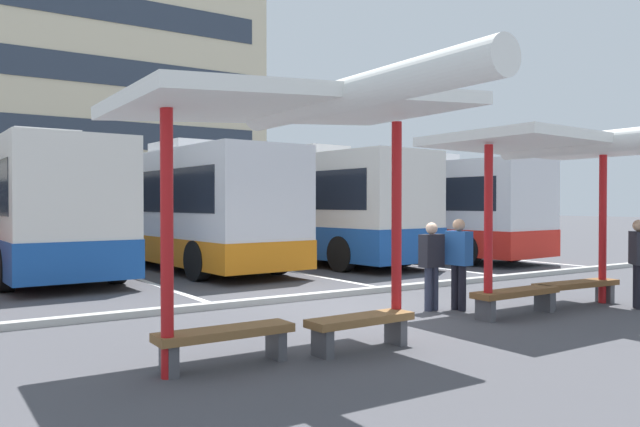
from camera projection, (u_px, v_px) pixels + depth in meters
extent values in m
plane|color=#47474C|center=(363.00, 309.00, 11.04)|extent=(160.00, 160.00, 0.00)
cube|color=beige|center=(28.00, 80.00, 43.44)|extent=(32.55, 10.53, 21.29)
cube|color=#2D3847|center=(42.00, 197.00, 39.15)|extent=(29.94, 0.08, 1.87)
cube|color=#2D3847|center=(42.00, 130.00, 39.08)|extent=(29.94, 0.08, 1.87)
cube|color=#2D3847|center=(41.00, 63.00, 39.01)|extent=(29.94, 0.08, 1.87)
cube|color=silver|center=(30.00, 206.00, 16.90)|extent=(2.98, 10.83, 3.10)
cube|color=#194C9E|center=(30.00, 247.00, 16.92)|extent=(3.02, 10.87, 0.85)
cube|color=black|center=(30.00, 192.00, 16.90)|extent=(2.98, 9.98, 1.19)
cube|color=black|center=(0.00, 195.00, 21.24)|extent=(2.27, 0.17, 1.86)
cube|color=silver|center=(40.00, 139.00, 15.78)|extent=(1.63, 2.26, 0.36)
cylinder|color=black|center=(47.00, 245.00, 20.68)|extent=(0.34, 1.01, 1.00)
cylinder|color=black|center=(5.00, 269.00, 13.17)|extent=(0.34, 1.01, 1.00)
cylinder|color=black|center=(116.00, 263.00, 14.55)|extent=(0.34, 1.01, 1.00)
cube|color=silver|center=(166.00, 206.00, 19.42)|extent=(3.37, 12.64, 3.08)
cube|color=orange|center=(166.00, 244.00, 19.44)|extent=(3.42, 12.68, 0.72)
cube|color=black|center=(166.00, 193.00, 19.42)|extent=(3.33, 11.64, 1.14)
cube|color=black|center=(102.00, 197.00, 24.37)|extent=(2.23, 0.23, 1.85)
cube|color=silver|center=(187.00, 148.00, 18.15)|extent=(1.66, 2.30, 0.36)
cylinder|color=black|center=(84.00, 242.00, 22.44)|extent=(0.37, 1.02, 1.00)
cylinder|color=black|center=(146.00, 240.00, 23.85)|extent=(0.37, 1.02, 1.00)
cylinder|color=black|center=(198.00, 261.00, 15.04)|extent=(0.37, 1.02, 1.00)
cylinder|color=black|center=(277.00, 256.00, 16.45)|extent=(0.37, 1.02, 1.00)
cube|color=silver|center=(285.00, 206.00, 21.29)|extent=(3.62, 12.35, 3.12)
cube|color=#194C9E|center=(285.00, 237.00, 21.31)|extent=(3.67, 12.39, 0.95)
cube|color=black|center=(285.00, 193.00, 21.28)|extent=(3.57, 11.38, 1.11)
cube|color=black|center=(203.00, 196.00, 26.03)|extent=(2.27, 0.28, 1.87)
cube|color=silver|center=(311.00, 153.00, 20.07)|extent=(1.74, 2.33, 0.36)
cylinder|color=black|center=(194.00, 239.00, 24.09)|extent=(0.38, 1.02, 1.00)
cylinder|color=black|center=(246.00, 237.00, 25.57)|extent=(0.38, 1.02, 1.00)
cylinder|color=black|center=(342.00, 254.00, 17.05)|extent=(0.38, 1.02, 1.00)
cylinder|color=black|center=(402.00, 250.00, 18.53)|extent=(0.38, 1.02, 1.00)
cube|color=silver|center=(390.00, 207.00, 22.95)|extent=(3.58, 12.38, 2.99)
cube|color=red|center=(390.00, 236.00, 22.97)|extent=(3.62, 12.42, 0.82)
cube|color=black|center=(390.00, 196.00, 22.95)|extent=(3.53, 11.41, 1.03)
cube|color=black|center=(295.00, 199.00, 27.72)|extent=(2.25, 0.27, 1.79)
cube|color=silver|center=(421.00, 160.00, 21.73)|extent=(1.71, 2.32, 0.36)
cylinder|color=black|center=(294.00, 237.00, 25.78)|extent=(0.38, 1.02, 1.00)
cylinder|color=black|center=(337.00, 235.00, 27.24)|extent=(0.38, 1.02, 1.00)
cylinder|color=black|center=(467.00, 250.00, 18.71)|extent=(0.38, 1.02, 1.00)
cylinder|color=black|center=(513.00, 246.00, 20.17)|extent=(0.38, 1.02, 1.00)
cube|color=white|center=(111.00, 270.00, 17.62)|extent=(0.16, 14.00, 0.01)
cube|color=white|center=(240.00, 262.00, 19.87)|extent=(0.16, 14.00, 0.01)
cube|color=white|center=(343.00, 256.00, 22.12)|extent=(0.16, 14.00, 0.01)
cube|color=white|center=(427.00, 251.00, 24.36)|extent=(0.16, 14.00, 0.01)
cylinder|color=red|center=(167.00, 239.00, 6.65)|extent=(0.14, 0.14, 3.02)
cylinder|color=red|center=(397.00, 232.00, 8.43)|extent=(0.14, 0.14, 3.02)
cube|color=white|center=(295.00, 105.00, 7.51)|extent=(4.25, 2.50, 0.39)
cylinder|color=white|center=(348.00, 95.00, 6.60)|extent=(0.36, 4.25, 0.36)
cube|color=brown|center=(225.00, 332.00, 7.14)|extent=(1.66, 0.42, 0.10)
cube|color=#4C4C51|center=(169.00, 360.00, 6.77)|extent=(0.12, 0.34, 0.35)
cube|color=#4C4C51|center=(276.00, 344.00, 7.51)|extent=(0.12, 0.34, 0.35)
cube|color=brown|center=(361.00, 319.00, 7.93)|extent=(1.52, 0.47, 0.10)
cube|color=#4C4C51|center=(322.00, 343.00, 7.59)|extent=(0.13, 0.34, 0.35)
cube|color=#4C4C51|center=(396.00, 331.00, 8.29)|extent=(0.13, 0.34, 0.35)
cylinder|color=red|center=(488.00, 233.00, 9.96)|extent=(0.14, 0.14, 2.86)
cylinder|color=red|center=(603.00, 228.00, 11.71)|extent=(0.14, 0.14, 2.86)
cube|color=white|center=(551.00, 145.00, 10.81)|extent=(4.20, 2.53, 0.23)
cylinder|color=white|center=(610.00, 141.00, 9.88)|extent=(0.36, 4.20, 0.36)
cube|color=brown|center=(516.00, 292.00, 10.36)|extent=(1.83, 0.44, 0.10)
cube|color=#4C4C51|center=(485.00, 310.00, 9.94)|extent=(0.12, 0.34, 0.35)
cube|color=#4C4C51|center=(544.00, 302.00, 10.79)|extent=(0.12, 0.34, 0.35)
cube|color=brown|center=(577.00, 284.00, 11.41)|extent=(1.96, 0.56, 0.10)
cube|color=#4C4C51|center=(546.00, 300.00, 11.02)|extent=(0.14, 0.34, 0.35)
cube|color=#4C4C51|center=(605.00, 293.00, 11.82)|extent=(0.14, 0.34, 0.35)
cube|color=#ADADA8|center=(318.00, 296.00, 12.27)|extent=(44.00, 0.24, 0.12)
cylinder|color=black|center=(455.00, 287.00, 11.00)|extent=(0.14, 0.14, 0.81)
cylinder|color=black|center=(462.00, 288.00, 10.87)|extent=(0.14, 0.14, 0.81)
cube|color=#2659A5|center=(459.00, 248.00, 10.92)|extent=(0.24, 0.48, 0.60)
sphere|color=tan|center=(459.00, 225.00, 10.91)|extent=(0.22, 0.22, 0.22)
cylinder|color=#33384C|center=(434.00, 288.00, 10.94)|extent=(0.14, 0.14, 0.78)
cylinder|color=#33384C|center=(428.00, 289.00, 10.84)|extent=(0.14, 0.14, 0.78)
cube|color=#26262D|center=(432.00, 251.00, 10.88)|extent=(0.47, 0.25, 0.58)
sphere|color=beige|center=(432.00, 228.00, 10.87)|extent=(0.21, 0.21, 0.21)
cylinder|color=black|center=(640.00, 287.00, 11.01)|extent=(0.14, 0.14, 0.80)
cylinder|color=black|center=(637.00, 286.00, 11.17)|extent=(0.14, 0.14, 0.80)
cube|color=#26262D|center=(639.00, 248.00, 11.08)|extent=(0.48, 0.49, 0.60)
sphere|color=tan|center=(639.00, 226.00, 11.07)|extent=(0.22, 0.22, 0.22)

